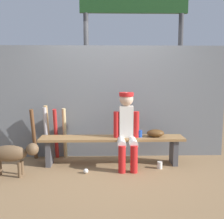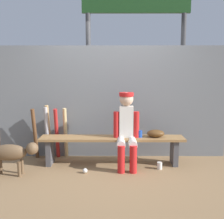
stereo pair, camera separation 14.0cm
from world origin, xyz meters
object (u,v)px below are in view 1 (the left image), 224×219
player_seated (127,127)px  baseball (86,171)px  baseball_glove (155,133)px  dog (13,154)px  cup_on_bench (140,134)px  cup_on_ground (160,165)px  bat_wood_tan (48,132)px  bat_wood_dark (34,134)px  scoreboard (137,9)px  bat_aluminum_red (56,134)px  bat_aluminum_silver (46,133)px  bat_wood_natural (65,133)px  dugout_bench (112,143)px

player_seated → baseball: player_seated is taller
baseball_glove → dog: 2.21m
cup_on_bench → cup_on_ground: bearing=-35.5°
baseball_glove → dog: bearing=-167.5°
player_seated → cup_on_ground: 0.79m
bat_wood_tan → dog: size_ratio=1.12×
bat_wood_dark → scoreboard: bearing=28.9°
baseball_glove → baseball: bearing=-160.1°
bat_aluminum_red → bat_aluminum_silver: (-0.17, 0.00, 0.01)m
baseball → bat_aluminum_silver: bearing=136.2°
bat_aluminum_red → bat_wood_natural: bearing=20.1°
baseball → bat_wood_dark: bearing=143.8°
bat_wood_natural → baseball_glove: bearing=-12.6°
bat_wood_natural → baseball: (0.41, -0.74, -0.41)m
bat_wood_tan → bat_aluminum_silver: size_ratio=1.03×
bat_wood_natural → dog: bearing=-127.6°
baseball_glove → baseball: 1.27m
bat_wood_dark → bat_aluminum_red: bearing=1.6°
baseball_glove → bat_wood_natural: bearing=167.4°
bat_wood_dark → baseball: bearing=-36.2°
player_seated → dog: (-1.67, -0.37, -0.31)m
baseball_glove → scoreboard: (-0.18, 1.30, 2.23)m
baseball_glove → cup_on_bench: 0.26m
bat_wood_natural → bat_wood_dark: same height
baseball_glove → baseball: baseball_glove is taller
dugout_bench → bat_aluminum_silver: 1.16m
bat_wood_dark → dog: bearing=-98.4°
bat_wood_tan → bat_wood_dark: (-0.22, -0.05, -0.03)m
bat_wood_natural → bat_aluminum_silver: bat_aluminum_silver is taller
bat_wood_natural → scoreboard: bearing=35.7°
player_seated → bat_wood_natural: bearing=156.6°
baseball_glove → scoreboard: scoreboard is taller
bat_wood_tan → bat_aluminum_silver: (-0.02, -0.04, -0.01)m
dog → player_seated: bearing=12.4°
player_seated → bat_aluminum_silver: player_seated is taller
baseball_glove → bat_wood_tan: (-1.81, 0.33, -0.04)m
dugout_bench → bat_aluminum_red: bearing=163.2°
bat_aluminum_red → baseball: 0.97m
player_seated → cup_on_ground: bearing=-12.5°
baseball → scoreboard: bearing=61.5°
baseball → cup_on_ground: (1.14, 0.18, 0.02)m
baseball → dog: (-1.04, -0.07, 0.30)m
bat_wood_natural → cup_on_bench: bat_wood_natural is taller
baseball → cup_on_bench: 1.05m
scoreboard → dog: 3.58m
bat_aluminum_red → cup_on_bench: bat_aluminum_red is taller
dugout_bench → scoreboard: scoreboard is taller
bat_wood_natural → dog: (-0.63, -0.82, -0.11)m
cup_on_bench → dog: 1.95m
bat_wood_natural → bat_wood_tan: bat_wood_tan is taller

